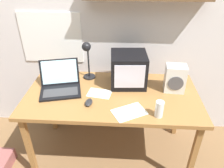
% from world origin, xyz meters
% --- Properties ---
extents(ground_plane, '(12.00, 12.00, 0.00)m').
position_xyz_m(ground_plane, '(0.00, 0.00, 0.00)').
color(ground_plane, brown).
extents(back_wall, '(5.60, 0.24, 2.60)m').
position_xyz_m(back_wall, '(0.01, 0.50, 1.31)').
color(back_wall, silver).
rests_on(back_wall, ground_plane).
extents(corner_desk, '(1.55, 0.78, 0.76)m').
position_xyz_m(corner_desk, '(0.00, 0.00, 0.69)').
color(corner_desk, olive).
rests_on(corner_desk, ground_plane).
extents(crt_monitor, '(0.34, 0.33, 0.31)m').
position_xyz_m(crt_monitor, '(0.14, 0.18, 0.91)').
color(crt_monitor, black).
rests_on(crt_monitor, corner_desk).
extents(laptop, '(0.43, 0.41, 0.24)m').
position_xyz_m(laptop, '(-0.48, 0.05, 0.82)').
color(laptop, black).
rests_on(laptop, corner_desk).
extents(desk_lamp, '(0.12, 0.15, 0.39)m').
position_xyz_m(desk_lamp, '(-0.25, 0.24, 1.01)').
color(desk_lamp, black).
rests_on(desk_lamp, corner_desk).
extents(juice_glass, '(0.06, 0.06, 0.14)m').
position_xyz_m(juice_glass, '(0.38, -0.29, 0.82)').
color(juice_glass, white).
rests_on(juice_glass, corner_desk).
extents(space_heater, '(0.19, 0.15, 0.25)m').
position_xyz_m(space_heater, '(0.56, 0.09, 0.88)').
color(space_heater, silver).
rests_on(space_heater, corner_desk).
extents(computer_mouse, '(0.07, 0.11, 0.03)m').
position_xyz_m(computer_mouse, '(-0.18, -0.17, 0.77)').
color(computer_mouse, '#232326').
rests_on(computer_mouse, corner_desk).
extents(loose_paper_near_monitor, '(0.23, 0.18, 0.00)m').
position_xyz_m(loose_paper_near_monitor, '(-0.11, -0.01, 0.76)').
color(loose_paper_near_monitor, white).
rests_on(loose_paper_near_monitor, corner_desk).
extents(loose_paper_near_laptop, '(0.31, 0.27, 0.00)m').
position_xyz_m(loose_paper_near_laptop, '(0.15, -0.26, 0.76)').
color(loose_paper_near_laptop, white).
rests_on(loose_paper_near_laptop, corner_desk).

